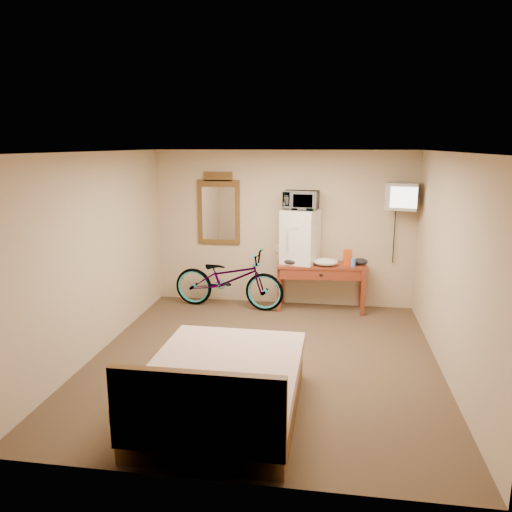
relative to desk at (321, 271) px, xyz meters
name	(u,v)px	position (x,y,z in m)	size (l,w,h in m)	color
room	(264,261)	(-0.64, -2.00, 0.62)	(4.60, 4.64, 2.50)	#453422
desk	(321,271)	(0.00, 0.00, 0.00)	(1.42, 0.62, 0.75)	maroon
mini_fridge	(300,236)	(-0.34, 0.06, 0.54)	(0.64, 0.62, 0.85)	white
microwave	(301,200)	(-0.34, 0.06, 1.11)	(0.52, 0.35, 0.29)	white
snack_bag	(348,258)	(0.40, -0.02, 0.24)	(0.12, 0.07, 0.25)	#D24612
blue_cup	(353,262)	(0.48, -0.07, 0.18)	(0.07, 0.07, 0.13)	#4180DD
cloth_cream	(326,262)	(0.06, -0.09, 0.18)	(0.38, 0.29, 0.12)	silver
cloth_dark_a	(292,261)	(-0.45, -0.09, 0.17)	(0.27, 0.20, 0.10)	black
cloth_dark_b	(361,262)	(0.60, 0.06, 0.17)	(0.22, 0.18, 0.10)	black
crt_television	(402,196)	(1.16, 0.02, 1.20)	(0.52, 0.61, 0.40)	black
wall_mirror	(219,210)	(-1.70, 0.27, 0.91)	(0.69, 0.04, 1.17)	brown
bicycle	(229,279)	(-1.47, -0.09, -0.16)	(0.63, 1.81, 0.95)	black
bed	(222,389)	(-0.86, -3.38, -0.34)	(1.47, 1.97, 0.90)	brown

